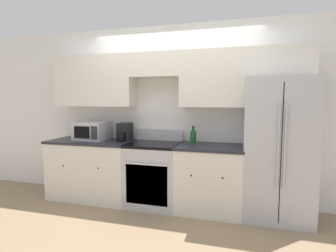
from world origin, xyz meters
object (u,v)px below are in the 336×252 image
oven_range (154,174)px  refrigerator (277,148)px  microwave (92,131)px  bottle (193,136)px

oven_range → refrigerator: size_ratio=0.59×
microwave → bottle: (1.56, 0.11, -0.04)m
oven_range → microwave: 1.17m
oven_range → microwave: bearing=177.1°
refrigerator → oven_range: bearing=-177.8°
oven_range → bottle: bearing=16.7°
microwave → bottle: 1.56m
refrigerator → microwave: bearing=-179.8°
refrigerator → microwave: (-2.65, -0.01, 0.14)m
oven_range → refrigerator: bearing=2.2°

